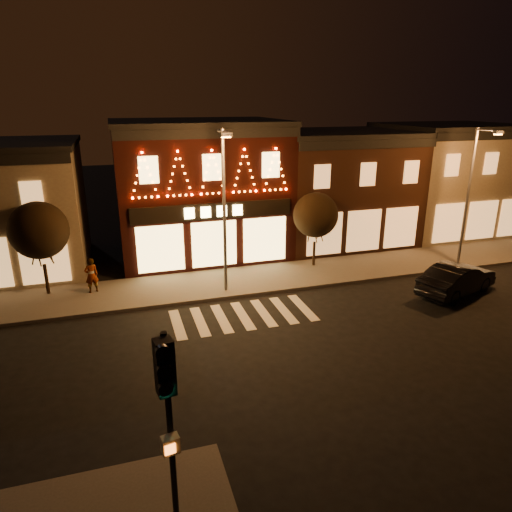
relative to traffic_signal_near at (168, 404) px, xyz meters
name	(u,v)px	position (x,y,z in m)	size (l,w,h in m)	color
ground	(271,360)	(4.49, 6.72, -3.74)	(120.00, 120.00, 0.00)	black
sidewalk_far	(258,279)	(6.49, 14.72, -3.66)	(44.00, 4.00, 0.15)	#47423D
building_pulp	(199,188)	(4.49, 20.69, 0.43)	(10.20, 8.34, 8.30)	black
building_right_a	(336,187)	(13.99, 20.71, 0.03)	(9.20, 8.28, 7.50)	#371D13
building_right_b	(446,178)	(22.99, 20.71, 0.18)	(9.20, 8.28, 7.80)	#736352
traffic_signal_near	(168,404)	(0.00, 0.00, 0.00)	(0.40, 0.53, 5.09)	black
streetlamp_mid	(225,201)	(4.36, 13.33, 1.13)	(0.57, 1.85, 8.03)	#59595E
streetlamp_right	(472,187)	(18.61, 13.21, 1.02)	(0.51, 1.80, 7.86)	#59595E
tree_left	(39,230)	(-4.30, 15.81, -0.30)	(2.81, 2.81, 4.70)	black
tree_right	(316,215)	(10.26, 15.75, -0.56)	(2.58, 2.58, 4.32)	black
dark_sedan	(457,279)	(15.61, 9.99, -2.94)	(1.69, 4.85, 1.60)	black
pedestrian	(91,275)	(-2.13, 15.29, -2.68)	(0.66, 0.44, 1.82)	gray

